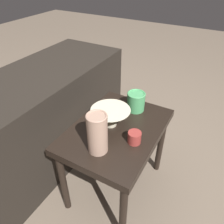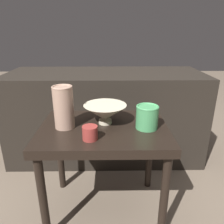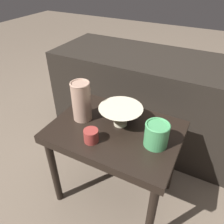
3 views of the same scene
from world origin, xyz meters
name	(u,v)px [view 1 (image 1 of 3)]	position (x,y,z in m)	size (l,w,h in m)	color
ground_plane	(116,185)	(0.00, 0.00, 0.00)	(8.00, 8.00, 0.00)	#6B5B4C
table	(117,137)	(0.00, 0.00, 0.41)	(0.58, 0.42, 0.47)	black
couch_backdrop	(40,120)	(0.00, 0.57, 0.31)	(1.33, 0.50, 0.62)	black
bowl	(110,116)	(0.01, 0.04, 0.53)	(0.20, 0.20, 0.09)	beige
vase_textured_left	(97,133)	(-0.18, 0.00, 0.57)	(0.09, 0.09, 0.19)	tan
vase_colorful_right	(136,101)	(0.19, -0.01, 0.53)	(0.10, 0.10, 0.11)	#47995B
cup	(134,137)	(-0.05, -0.12, 0.50)	(0.06, 0.06, 0.06)	maroon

